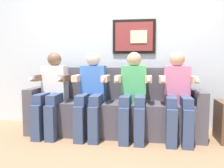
{
  "coord_description": "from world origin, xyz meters",
  "views": [
    {
      "loc": [
        0.45,
        -2.83,
        1.0
      ],
      "look_at": [
        0.0,
        0.15,
        0.7
      ],
      "focal_mm": 37.95,
      "sensor_mm": 36.0,
      "label": 1
    }
  ],
  "objects_px": {
    "couch": "(114,111)",
    "person_leftmost": "(52,90)",
    "person_rightmost": "(178,92)",
    "person_left_center": "(91,91)",
    "person_right_center": "(133,92)"
  },
  "relations": [
    {
      "from": "person_leftmost",
      "to": "person_right_center",
      "type": "bearing_deg",
      "value": 0.0
    },
    {
      "from": "couch",
      "to": "person_leftmost",
      "type": "relative_size",
      "value": 2.1
    },
    {
      "from": "couch",
      "to": "person_rightmost",
      "type": "relative_size",
      "value": 2.1
    },
    {
      "from": "person_leftmost",
      "to": "person_right_center",
      "type": "xyz_separation_m",
      "value": [
        1.09,
        0.0,
        0.0
      ]
    },
    {
      "from": "couch",
      "to": "person_right_center",
      "type": "distance_m",
      "value": 0.44
    },
    {
      "from": "person_leftmost",
      "to": "person_left_center",
      "type": "xyz_separation_m",
      "value": [
        0.55,
        0.0,
        -0.0
      ]
    },
    {
      "from": "person_left_center",
      "to": "person_rightmost",
      "type": "distance_m",
      "value": 1.09
    },
    {
      "from": "person_rightmost",
      "to": "person_right_center",
      "type": "bearing_deg",
      "value": 180.0
    },
    {
      "from": "person_left_center",
      "to": "person_right_center",
      "type": "bearing_deg",
      "value": -0.05
    },
    {
      "from": "couch",
      "to": "person_leftmost",
      "type": "distance_m",
      "value": 0.89
    },
    {
      "from": "couch",
      "to": "person_leftmost",
      "type": "bearing_deg",
      "value": -168.38
    },
    {
      "from": "couch",
      "to": "person_left_center",
      "type": "relative_size",
      "value": 2.1
    },
    {
      "from": "person_leftmost",
      "to": "person_rightmost",
      "type": "xyz_separation_m",
      "value": [
        1.64,
        0.0,
        0.0
      ]
    },
    {
      "from": "person_leftmost",
      "to": "person_rightmost",
      "type": "distance_m",
      "value": 1.64
    },
    {
      "from": "person_leftmost",
      "to": "person_rightmost",
      "type": "relative_size",
      "value": 1.0
    }
  ]
}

